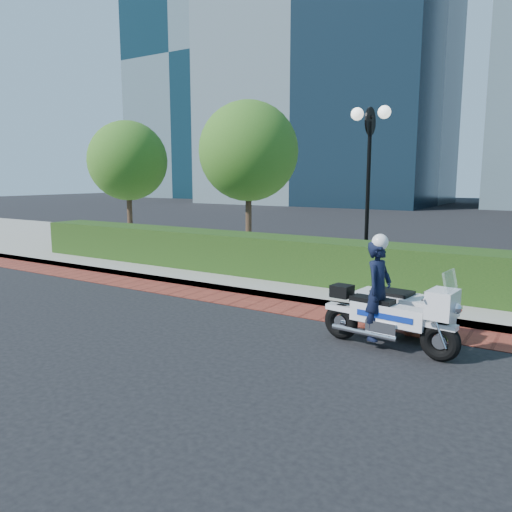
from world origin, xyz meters
The scene contains 9 objects.
ground centered at (0.00, 0.00, 0.00)m, with size 120.00×120.00×0.00m, color black.
brick_strip centered at (0.00, 1.50, 0.01)m, with size 60.00×1.00×0.01m, color maroon.
sidewalk centered at (0.00, 6.00, 0.07)m, with size 60.00×8.00×0.15m, color gray.
hedge_main centered at (0.00, 3.60, 0.65)m, with size 18.00×1.20×1.00m, color black.
lamppost centered at (1.00, 5.20, 2.96)m, with size 1.02×0.70×4.21m.
tree_a centered at (-9.00, 6.50, 3.22)m, with size 3.00×3.00×4.58m.
tree_b centered at (-3.50, 6.50, 3.43)m, with size 3.20×3.20×4.89m.
tower_far_left centered at (-36.00, 46.00, 17.00)m, with size 16.00×14.00×34.00m, color black.
police_motorcycle centered at (3.15, 0.50, 0.61)m, with size 2.21×1.66×1.78m.
Camera 1 is at (5.47, -7.13, 2.64)m, focal length 35.00 mm.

